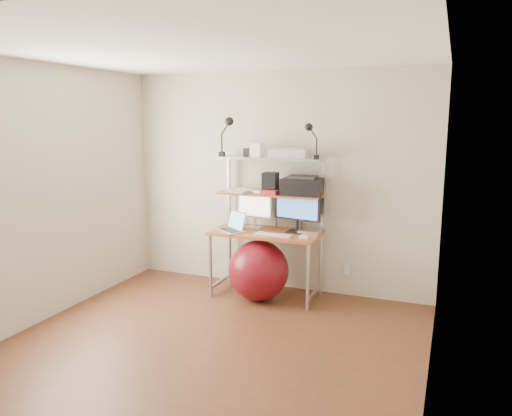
{
  "coord_description": "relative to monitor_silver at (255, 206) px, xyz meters",
  "views": [
    {
      "loc": [
        1.88,
        -3.59,
        1.98
      ],
      "look_at": [
        -0.0,
        1.15,
        1.05
      ],
      "focal_mm": 35.0,
      "sensor_mm": 36.0,
      "label": 1
    }
  ],
  "objects": [
    {
      "name": "room",
      "position": [
        0.19,
        -1.57,
        0.26
      ],
      "size": [
        3.6,
        3.6,
        3.6
      ],
      "color": "brown",
      "rests_on": "ground"
    },
    {
      "name": "computer_desk",
      "position": [
        0.19,
        -0.07,
        -0.04
      ],
      "size": [
        1.2,
        0.6,
        1.57
      ],
      "color": "#B14B22",
      "rests_on": "ground"
    },
    {
      "name": "wall_outlet",
      "position": [
        1.04,
        0.21,
        -0.69
      ],
      "size": [
        0.08,
        0.01,
        0.12
      ],
      "primitive_type": "cube",
      "color": "silver",
      "rests_on": "room"
    },
    {
      "name": "monitor_silver",
      "position": [
        0.0,
        0.0,
        0.0
      ],
      "size": [
        0.43,
        0.17,
        0.47
      ],
      "rotation": [
        0.0,
        0.0,
        -0.1
      ],
      "color": "#BABABF",
      "rests_on": "desktop"
    },
    {
      "name": "monitor_black",
      "position": [
        0.51,
        -0.04,
        0.03
      ],
      "size": [
        0.55,
        0.19,
        0.55
      ],
      "rotation": [
        0.0,
        0.0,
        -0.2
      ],
      "color": "black",
      "rests_on": "desktop"
    },
    {
      "name": "laptop",
      "position": [
        -0.16,
        -0.25,
        -0.2
      ],
      "size": [
        0.41,
        0.39,
        0.28
      ],
      "rotation": [
        0.0,
        0.0,
        -0.62
      ],
      "color": "silver",
      "rests_on": "desktop"
    },
    {
      "name": "keyboard",
      "position": [
        0.32,
        -0.27,
        -0.25
      ],
      "size": [
        0.42,
        0.15,
        0.01
      ],
      "primitive_type": "cube",
      "rotation": [
        0.0,
        0.0,
        -0.09
      ],
      "color": "silver",
      "rests_on": "desktop"
    },
    {
      "name": "mouse",
      "position": [
        0.66,
        -0.27,
        -0.24
      ],
      "size": [
        0.09,
        0.06,
        0.03
      ],
      "primitive_type": "cube",
      "rotation": [
        0.0,
        0.0,
        0.03
      ],
      "color": "silver",
      "rests_on": "desktop"
    },
    {
      "name": "mac_mini",
      "position": [
        0.66,
        -0.04,
        -0.23
      ],
      "size": [
        0.22,
        0.22,
        0.04
      ],
      "primitive_type": "cube",
      "rotation": [
        0.0,
        0.0,
        -0.02
      ],
      "color": "silver",
      "rests_on": "desktop"
    },
    {
      "name": "phone",
      "position": [
        0.21,
        -0.25,
        -0.25
      ],
      "size": [
        0.09,
        0.14,
        0.01
      ],
      "primitive_type": "cube",
      "rotation": [
        0.0,
        0.0,
        -0.16
      ],
      "color": "black",
      "rests_on": "desktop"
    },
    {
      "name": "printer",
      "position": [
        0.56,
        0.01,
        0.26
      ],
      "size": [
        0.45,
        0.32,
        0.21
      ],
      "rotation": [
        0.0,
        0.0,
        0.04
      ],
      "color": "black",
      "rests_on": "mid_shelf"
    },
    {
      "name": "nas_cube",
      "position": [
        0.19,
        -0.02,
        0.28
      ],
      "size": [
        0.17,
        0.17,
        0.23
      ],
      "primitive_type": "cube",
      "rotation": [
        0.0,
        0.0,
        0.04
      ],
      "color": "black",
      "rests_on": "mid_shelf"
    },
    {
      "name": "red_box",
      "position": [
        0.22,
        -0.1,
        0.18
      ],
      "size": [
        0.19,
        0.13,
        0.05
      ],
      "primitive_type": "cube",
      "rotation": [
        0.0,
        0.0,
        -0.07
      ],
      "color": "#AC1B1F",
      "rests_on": "mid_shelf"
    },
    {
      "name": "scanner",
      "position": [
        0.38,
        0.02,
        0.61
      ],
      "size": [
        0.44,
        0.33,
        0.11
      ],
      "rotation": [
        0.0,
        0.0,
        0.19
      ],
      "color": "silver",
      "rests_on": "top_shelf"
    },
    {
      "name": "box_white",
      "position": [
        0.04,
        -0.04,
        0.64
      ],
      "size": [
        0.14,
        0.12,
        0.15
      ],
      "primitive_type": "cube",
      "rotation": [
        0.0,
        0.0,
        -0.13
      ],
      "color": "silver",
      "rests_on": "top_shelf"
    },
    {
      "name": "box_grey",
      "position": [
        -0.1,
        0.03,
        0.6
      ],
      "size": [
        0.11,
        0.11,
        0.09
      ],
      "primitive_type": "cube",
      "rotation": [
        0.0,
        0.0,
        0.28
      ],
      "color": "#29292B",
      "rests_on": "top_shelf"
    },
    {
      "name": "clip_lamp_left",
      "position": [
        -0.28,
        -0.12,
        0.88
      ],
      "size": [
        0.17,
        0.1,
        0.44
      ],
      "color": "black",
      "rests_on": "top_shelf"
    },
    {
      "name": "clip_lamp_right",
      "position": [
        0.66,
        -0.09,
        0.83
      ],
      "size": [
        0.15,
        0.08,
        0.37
      ],
      "color": "black",
      "rests_on": "top_shelf"
    },
    {
      "name": "exercise_ball",
      "position": [
        0.16,
        -0.28,
        -0.66
      ],
      "size": [
        0.66,
        0.66,
        0.66
      ],
      "primitive_type": "sphere",
      "color": "maroon",
      "rests_on": "floor"
    },
    {
      "name": "paper_stack",
      "position": [
        -0.2,
        -0.01,
        0.17
      ],
      "size": [
        0.42,
        0.42,
        0.02
      ],
      "color": "white",
      "rests_on": "mid_shelf"
    }
  ]
}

